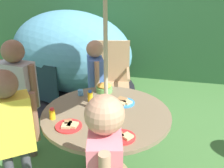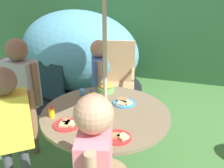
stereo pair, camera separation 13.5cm
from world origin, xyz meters
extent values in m
cube|color=#234C28|center=(0.00, 3.08, 0.83)|extent=(9.00, 0.70, 1.66)
cylinder|color=tan|center=(0.00, 0.00, 0.35)|extent=(0.10, 0.10, 0.70)
cylinder|color=#75664C|center=(0.00, 0.00, 0.71)|extent=(1.19, 1.19, 0.03)
cylinder|color=#B7AD8C|center=(0.00, 0.00, 1.19)|extent=(0.04, 0.04, 2.38)
cylinder|color=tan|center=(-0.41, 0.91, 0.21)|extent=(0.04, 0.04, 0.43)
cylinder|color=tan|center=(0.05, 0.99, 0.21)|extent=(0.04, 0.04, 0.43)
cylinder|color=tan|center=(-0.50, 1.33, 0.21)|extent=(0.04, 0.04, 0.43)
cylinder|color=tan|center=(-0.03, 1.42, 0.21)|extent=(0.04, 0.04, 0.43)
cube|color=tan|center=(-0.22, 1.16, 0.44)|extent=(0.59, 0.56, 0.04)
cube|color=tan|center=(-0.26, 1.38, 0.76)|extent=(0.51, 0.13, 0.59)
cube|color=tan|center=(-0.45, 1.12, 0.66)|extent=(0.12, 0.47, 0.03)
cube|color=tan|center=(0.01, 1.21, 0.66)|extent=(0.12, 0.47, 0.03)
ellipsoid|color=teal|center=(-1.11, 1.99, 0.68)|extent=(2.53, 2.07, 1.35)
cylinder|color=black|center=(-1.11, 1.99, 0.01)|extent=(2.77, 2.77, 0.01)
cube|color=#1A313A|center=(-1.32, 1.29, 0.37)|extent=(0.60, 0.20, 0.61)
cylinder|color=navy|center=(-0.36, 0.88, 0.27)|extent=(0.07, 0.07, 0.53)
cylinder|color=navy|center=(-0.31, 0.76, 0.27)|extent=(0.07, 0.07, 0.53)
cube|color=#4C72C6|center=(-0.34, 0.82, 0.76)|extent=(0.27, 0.35, 0.45)
cylinder|color=tan|center=(-0.40, 0.98, 0.78)|extent=(0.06, 0.06, 0.41)
cylinder|color=tan|center=(-0.27, 0.66, 0.78)|extent=(0.06, 0.06, 0.41)
sphere|color=tan|center=(-0.34, 0.82, 1.09)|extent=(0.20, 0.20, 0.20)
cylinder|color=brown|center=(-1.03, 0.15, 0.30)|extent=(0.08, 0.08, 0.60)
cylinder|color=brown|center=(-0.89, 0.13, 0.30)|extent=(0.08, 0.08, 0.60)
cube|color=#99999E|center=(-0.96, 0.14, 0.85)|extent=(0.37, 0.24, 0.50)
cylinder|color=brown|center=(-1.15, 0.17, 0.87)|extent=(0.06, 0.06, 0.45)
cylinder|color=brown|center=(-0.77, 0.11, 0.87)|extent=(0.06, 0.06, 0.45)
sphere|color=brown|center=(-0.96, 0.14, 1.21)|extent=(0.23, 0.23, 0.23)
cube|color=yellow|center=(-0.66, -0.49, 0.81)|extent=(0.37, 0.34, 0.48)
cylinder|color=brown|center=(-0.51, -0.38, 0.84)|extent=(0.06, 0.06, 0.44)
sphere|color=brown|center=(-0.66, -0.49, 1.16)|extent=(0.22, 0.22, 0.22)
cube|color=#EA727F|center=(0.20, -0.84, 0.85)|extent=(0.26, 0.38, 0.50)
cylinder|color=tan|center=(0.16, -0.65, 0.87)|extent=(0.06, 0.06, 0.45)
sphere|color=tan|center=(0.20, -0.84, 1.21)|extent=(0.22, 0.22, 0.22)
cylinder|color=#66B259|center=(-0.13, 0.44, 0.76)|extent=(0.18, 0.18, 0.05)
ellipsoid|color=gold|center=(-0.13, 0.44, 0.80)|extent=(0.15, 0.15, 0.04)
cylinder|color=#338CD8|center=(0.12, 0.22, 0.74)|extent=(0.22, 0.22, 0.01)
cube|color=tan|center=(0.16, 0.21, 0.75)|extent=(0.10, 0.10, 0.02)
cube|color=#9E7547|center=(0.10, 0.25, 0.75)|extent=(0.11, 0.11, 0.02)
cube|color=tan|center=(0.11, 0.18, 0.75)|extent=(0.09, 0.09, 0.02)
cylinder|color=red|center=(0.21, -0.35, 0.74)|extent=(0.21, 0.21, 0.01)
cube|color=tan|center=(0.25, -0.36, 0.75)|extent=(0.10, 0.10, 0.02)
cube|color=#9E7547|center=(0.19, -0.36, 0.75)|extent=(0.08, 0.08, 0.02)
cylinder|color=red|center=(-0.25, -0.30, 0.74)|extent=(0.22, 0.22, 0.01)
cube|color=tan|center=(-0.22, -0.29, 0.75)|extent=(0.08, 0.08, 0.02)
cube|color=#9E7547|center=(-0.26, -0.27, 0.75)|extent=(0.09, 0.09, 0.02)
cube|color=tan|center=(-0.26, -0.32, 0.75)|extent=(0.08, 0.08, 0.02)
cylinder|color=yellow|center=(-0.04, -0.10, 0.79)|extent=(0.05, 0.05, 0.11)
cylinder|color=red|center=(-0.04, -0.10, 0.85)|extent=(0.03, 0.03, 0.02)
cylinder|color=yellow|center=(-0.21, 0.18, 0.78)|extent=(0.05, 0.05, 0.10)
cylinder|color=blue|center=(-0.21, 0.18, 0.84)|extent=(0.04, 0.04, 0.02)
cylinder|color=yellow|center=(-0.44, -0.21, 0.77)|extent=(0.05, 0.05, 0.09)
cylinder|color=red|center=(-0.44, -0.21, 0.83)|extent=(0.04, 0.04, 0.02)
cylinder|color=yellow|center=(0.08, -0.13, 0.78)|extent=(0.05, 0.05, 0.11)
cylinder|color=green|center=(0.08, -0.13, 0.85)|extent=(0.04, 0.04, 0.02)
cylinder|color=#4C99D8|center=(-0.35, 0.30, 0.76)|extent=(0.06, 0.06, 0.06)
camera|label=1|loc=(0.51, -2.05, 1.93)|focal=42.18mm
camera|label=2|loc=(0.64, -2.01, 1.93)|focal=42.18mm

